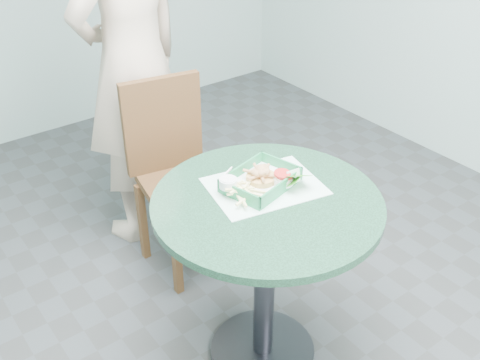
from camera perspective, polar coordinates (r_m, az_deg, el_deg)
floor at (r=2.47m, az=2.29°, el=-16.93°), size 4.00×5.00×0.02m
cafe_table at (r=2.06m, az=2.64°, el=-6.36°), size 0.81×0.81×0.75m
dining_chair at (r=2.64m, az=-6.63°, el=1.66°), size 0.37×0.37×0.93m
diner_person at (r=2.67m, az=-11.26°, el=15.70°), size 0.95×0.76×2.26m
placemat at (r=2.03m, az=2.50°, el=-1.10°), size 0.45×0.37×0.00m
food_basket at (r=2.02m, az=2.10°, el=-0.73°), size 0.26×0.19×0.05m
crab_sandwich at (r=2.01m, az=2.26°, el=0.25°), size 0.11×0.11×0.07m
fries_pile at (r=1.96m, az=-0.32°, el=-1.19°), size 0.13×0.14×0.04m
sauce_ramekin at (r=1.98m, az=-1.48°, el=-0.28°), size 0.06×0.06×0.04m
garnish_cup at (r=1.99m, az=4.67°, el=-0.58°), size 0.11×0.11×0.04m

